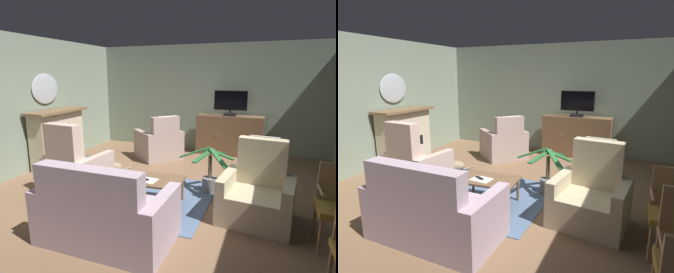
% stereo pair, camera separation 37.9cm
% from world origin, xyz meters
% --- Properties ---
extents(ground_plane, '(6.48, 6.98, 0.04)m').
position_xyz_m(ground_plane, '(0.00, 0.00, -0.02)').
color(ground_plane, brown).
extents(wall_back, '(6.48, 0.10, 2.67)m').
position_xyz_m(wall_back, '(0.00, 3.24, 1.33)').
color(wall_back, gray).
rests_on(wall_back, ground_plane).
extents(wall_left, '(0.10, 6.98, 2.67)m').
position_xyz_m(wall_left, '(-2.99, 0.00, 1.33)').
color(wall_left, gray).
rests_on(wall_left, ground_plane).
extents(rug_central, '(2.10, 1.86, 0.01)m').
position_xyz_m(rug_central, '(-0.27, -0.04, 0.01)').
color(rug_central, slate).
rests_on(rug_central, ground_plane).
extents(fireplace, '(0.85, 1.42, 1.20)m').
position_xyz_m(fireplace, '(-2.66, 0.77, 0.57)').
color(fireplace, '#4C4C51').
rests_on(fireplace, ground_plane).
extents(wall_mirror_oval, '(0.06, 0.72, 0.63)m').
position_xyz_m(wall_mirror_oval, '(-2.91, 0.77, 1.63)').
color(wall_mirror_oval, '#B2B7BF').
extents(tv_cabinet, '(1.57, 0.47, 0.96)m').
position_xyz_m(tv_cabinet, '(0.63, 2.89, 0.46)').
color(tv_cabinet, '#4A3523').
rests_on(tv_cabinet, ground_plane).
extents(television, '(0.77, 0.20, 0.60)m').
position_xyz_m(television, '(0.63, 2.84, 1.28)').
color(television, black).
rests_on(television, tv_cabinet).
extents(coffee_table, '(0.92, 0.64, 0.40)m').
position_xyz_m(coffee_table, '(-0.01, -0.27, 0.36)').
color(coffee_table, brown).
rests_on(coffee_table, ground_plane).
extents(tv_remote, '(0.17, 0.13, 0.02)m').
position_xyz_m(tv_remote, '(-0.13, -0.33, 0.41)').
color(tv_remote, black).
rests_on(tv_remote, coffee_table).
extents(folded_newspaper, '(0.32, 0.24, 0.01)m').
position_xyz_m(folded_newspaper, '(-0.09, -0.35, 0.41)').
color(folded_newspaper, silver).
rests_on(folded_newspaper, coffee_table).
extents(sofa_floral, '(1.53, 0.87, 1.00)m').
position_xyz_m(sofa_floral, '(-0.16, -1.36, 0.33)').
color(sofa_floral, '#AD93A3').
rests_on(sofa_floral, ground_plane).
extents(armchair_angled_to_table, '(0.90, 0.87, 1.19)m').
position_xyz_m(armchair_angled_to_table, '(-1.38, -0.30, 0.37)').
color(armchair_angled_to_table, '#BC9E8E').
rests_on(armchair_angled_to_table, ground_plane).
extents(armchair_by_fireplace, '(1.00, 0.90, 1.09)m').
position_xyz_m(armchair_by_fireplace, '(1.46, -0.17, 0.34)').
color(armchair_by_fireplace, tan).
rests_on(armchair_by_fireplace, ground_plane).
extents(armchair_beside_cabinet, '(1.24, 1.25, 1.04)m').
position_xyz_m(armchair_beside_cabinet, '(-0.85, 2.01, 0.33)').
color(armchair_beside_cabinet, '#A3897F').
rests_on(armchair_beside_cabinet, ground_plane).
extents(potted_plant_leafy_by_curtain, '(0.90, 0.74, 0.77)m').
position_xyz_m(potted_plant_leafy_by_curtain, '(0.67, 0.47, 0.25)').
color(potted_plant_leafy_by_curtain, slate).
rests_on(potted_plant_leafy_by_curtain, ground_plane).
extents(cat, '(0.58, 0.40, 0.22)m').
position_xyz_m(cat, '(-1.37, 0.74, 0.11)').
color(cat, '#937A5B').
rests_on(cat, ground_plane).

